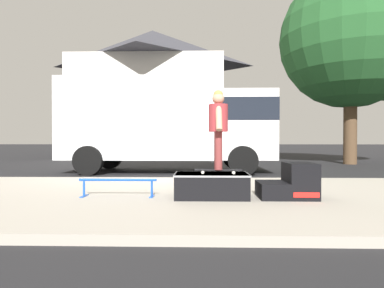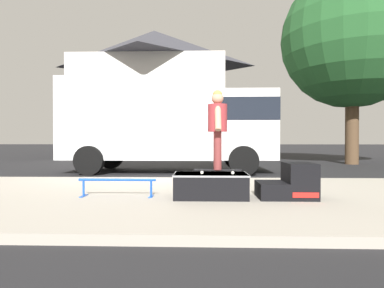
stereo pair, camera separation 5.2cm
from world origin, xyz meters
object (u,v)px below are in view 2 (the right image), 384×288
(kicker_ramp, at_px, (291,183))
(box_truck, at_px, (170,121))
(skater_kid, at_px, (217,123))
(skate_box, at_px, (211,185))
(grind_rail, at_px, (117,183))
(street_tree_main, at_px, (361,42))
(skateboard, at_px, (217,170))

(kicker_ramp, xyz_separation_m, box_truck, (-2.55, 5.55, 1.34))
(kicker_ramp, relative_size, skater_kid, 0.70)
(skate_box, bearing_deg, kicker_ramp, -0.01)
(skater_kid, xyz_separation_m, box_truck, (-1.34, 5.58, 0.34))
(kicker_ramp, height_order, grind_rail, kicker_ramp)
(skater_kid, relative_size, street_tree_main, 0.15)
(grind_rail, bearing_deg, skate_box, -1.50)
(street_tree_main, bearing_deg, kicker_ramp, -120.93)
(box_truck, bearing_deg, street_tree_main, 24.35)
(grind_rail, distance_m, box_truck, 5.68)
(kicker_ramp, xyz_separation_m, skater_kid, (-1.21, -0.03, 1.00))
(kicker_ramp, distance_m, box_truck, 6.25)
(skate_box, height_order, skateboard, skateboard)
(skater_kid, xyz_separation_m, street_tree_main, (6.72, 9.23, 4.03))
(skater_kid, distance_m, street_tree_main, 12.11)
(skate_box, xyz_separation_m, street_tree_main, (6.83, 9.20, 5.06))
(skate_box, height_order, box_truck, box_truck)
(skate_box, xyz_separation_m, box_truck, (-1.23, 5.55, 1.37))
(skateboard, xyz_separation_m, street_tree_main, (6.72, 9.23, 4.81))
(skate_box, distance_m, grind_rail, 1.58)
(skater_kid, height_order, street_tree_main, street_tree_main)
(skate_box, xyz_separation_m, kicker_ramp, (1.32, -0.00, 0.03))
(skateboard, distance_m, street_tree_main, 12.39)
(skate_box, bearing_deg, street_tree_main, 53.40)
(skater_kid, bearing_deg, grind_rail, 177.62)
(kicker_ramp, relative_size, box_truck, 0.13)
(skate_box, distance_m, skateboard, 0.27)
(street_tree_main, bearing_deg, grind_rail, -132.57)
(box_truck, relative_size, street_tree_main, 0.80)
(skateboard, bearing_deg, skater_kid, 0.00)
(box_truck, bearing_deg, skateboard, -76.47)
(grind_rail, relative_size, box_truck, 0.19)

